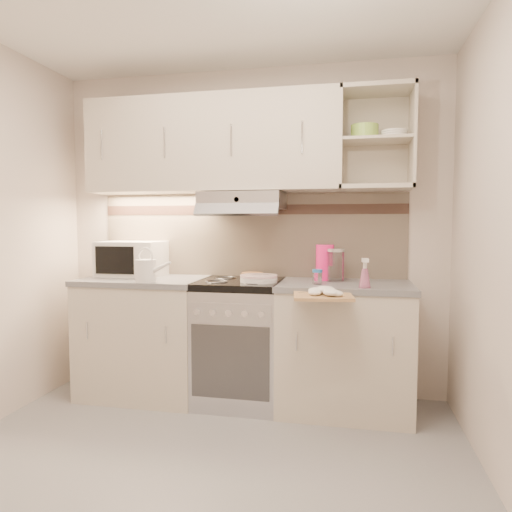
{
  "coord_description": "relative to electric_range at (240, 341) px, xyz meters",
  "views": [
    {
      "loc": [
        0.78,
        -2.1,
        1.31
      ],
      "look_at": [
        0.15,
        0.95,
        1.09
      ],
      "focal_mm": 32.0,
      "sensor_mm": 36.0,
      "label": 1
    }
  ],
  "objects": [
    {
      "name": "microwave",
      "position": [
        -0.91,
        0.12,
        0.59
      ],
      "size": [
        0.48,
        0.37,
        0.27
      ],
      "rotation": [
        0.0,
        0.0,
        -0.0
      ],
      "color": "white",
      "rests_on": "worktop_left"
    },
    {
      "name": "room_shell",
      "position": [
        0.0,
        -0.73,
        1.18
      ],
      "size": [
        3.04,
        2.84,
        2.52
      ],
      "color": "beige",
      "rests_on": "ground"
    },
    {
      "name": "glass_jar",
      "position": [
        0.68,
        0.07,
        0.57
      ],
      "size": [
        0.12,
        0.12,
        0.23
      ],
      "rotation": [
        0.0,
        0.0,
        0.18
      ],
      "color": "white",
      "rests_on": "worktop_right"
    },
    {
      "name": "cutting_board",
      "position": [
        0.62,
        -0.41,
        0.42
      ],
      "size": [
        0.39,
        0.36,
        0.02
      ],
      "primitive_type": "cube",
      "rotation": [
        0.0,
        0.0,
        0.12
      ],
      "color": "tan",
      "rests_on": "base_cabinet_right"
    },
    {
      "name": "worktop_left",
      "position": [
        -0.75,
        0.0,
        0.43
      ],
      "size": [
        0.92,
        0.62,
        0.04
      ],
      "primitive_type": "cube",
      "color": "slate",
      "rests_on": "base_cabinet_left"
    },
    {
      "name": "watering_can",
      "position": [
        -0.62,
        -0.22,
        0.54
      ],
      "size": [
        0.29,
        0.15,
        0.25
      ],
      "rotation": [
        0.0,
        0.0,
        -0.19
      ],
      "color": "silver",
      "rests_on": "worktop_left"
    },
    {
      "name": "pink_pitcher",
      "position": [
        0.6,
        0.13,
        0.58
      ],
      "size": [
        0.14,
        0.13,
        0.26
      ],
      "rotation": [
        0.0,
        0.0,
        -0.15
      ],
      "color": "#FF1B73",
      "rests_on": "worktop_right"
    },
    {
      "name": "base_cabinet_left",
      "position": [
        -0.75,
        0.0,
        -0.02
      ],
      "size": [
        0.9,
        0.6,
        0.86
      ],
      "primitive_type": "cube",
      "color": "beige",
      "rests_on": "ground"
    },
    {
      "name": "spice_jar",
      "position": [
        0.57,
        -0.1,
        0.5
      ],
      "size": [
        0.07,
        0.07,
        0.1
      ],
      "rotation": [
        0.0,
        0.0,
        0.06
      ],
      "color": "white",
      "rests_on": "worktop_right"
    },
    {
      "name": "base_cabinet_right",
      "position": [
        0.75,
        0.0,
        -0.02
      ],
      "size": [
        0.9,
        0.6,
        0.86
      ],
      "primitive_type": "cube",
      "color": "beige",
      "rests_on": "ground"
    },
    {
      "name": "worktop_right",
      "position": [
        0.75,
        0.0,
        0.43
      ],
      "size": [
        0.92,
        0.62,
        0.04
      ],
      "primitive_type": "cube",
      "color": "slate",
      "rests_on": "base_cabinet_right"
    },
    {
      "name": "electric_range",
      "position": [
        0.0,
        0.0,
        0.0
      ],
      "size": [
        0.6,
        0.6,
        0.9
      ],
      "color": "#B7B7BC",
      "rests_on": "ground"
    },
    {
      "name": "plate_stack",
      "position": [
        0.15,
        -0.06,
        0.47
      ],
      "size": [
        0.26,
        0.26,
        0.06
      ],
      "rotation": [
        0.0,
        0.0,
        -0.13
      ],
      "color": "white",
      "rests_on": "electric_range"
    },
    {
      "name": "spray_bottle",
      "position": [
        0.88,
        -0.22,
        0.53
      ],
      "size": [
        0.08,
        0.08,
        0.2
      ],
      "rotation": [
        0.0,
        0.0,
        0.13
      ],
      "color": "pink",
      "rests_on": "worktop_right"
    },
    {
      "name": "bread_loaf",
      "position": [
        0.06,
        0.16,
        0.47
      ],
      "size": [
        0.16,
        0.16,
        0.04
      ],
      "primitive_type": "cylinder",
      "color": "#A3703A",
      "rests_on": "electric_range"
    },
    {
      "name": "dish_towel",
      "position": [
        0.64,
        -0.43,
        0.46
      ],
      "size": [
        0.26,
        0.23,
        0.06
      ],
      "primitive_type": null,
      "rotation": [
        0.0,
        0.0,
        0.21
      ],
      "color": "white",
      "rests_on": "cutting_board"
    },
    {
      "name": "ground",
      "position": [
        0.0,
        -1.1,
        -0.45
      ],
      "size": [
        3.0,
        3.0,
        0.0
      ],
      "primitive_type": "plane",
      "color": "gray",
      "rests_on": "ground"
    }
  ]
}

